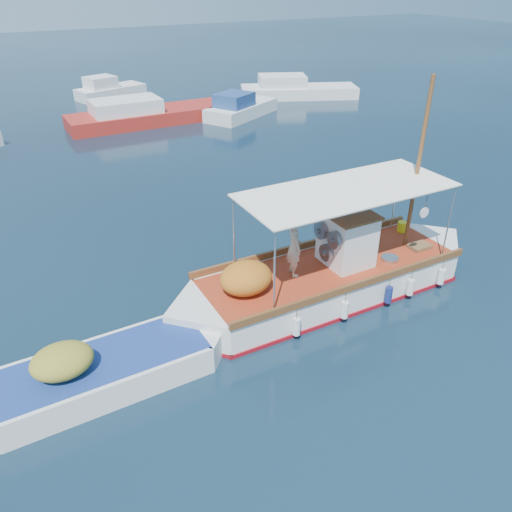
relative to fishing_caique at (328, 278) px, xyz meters
name	(u,v)px	position (x,y,z in m)	size (l,w,h in m)	color
ground	(301,285)	(-0.42, 0.73, -0.54)	(160.00, 160.00, 0.00)	black
fishing_caique	(328,278)	(0.00, 0.00, 0.00)	(10.04, 2.86, 6.12)	white
dinghy	(102,374)	(-6.66, -0.70, -0.21)	(6.44, 1.98, 1.57)	white
bg_boat_n	(146,115)	(0.91, 20.66, -0.05)	(10.09, 3.01, 1.80)	#A7241B
bg_boat_ne	(240,109)	(6.72, 19.41, -0.05)	(5.76, 4.57, 1.80)	silver
bg_boat_e	(295,91)	(12.88, 22.60, -0.05)	(8.83, 5.67, 1.80)	silver
bg_boat_far_n	(109,91)	(0.59, 28.84, -0.05)	(5.31, 3.38, 1.80)	silver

